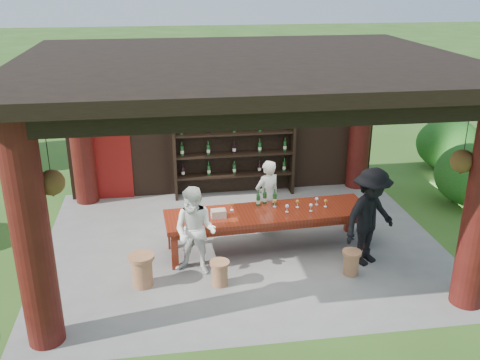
{
  "coord_description": "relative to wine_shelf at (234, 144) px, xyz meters",
  "views": [
    {
      "loc": [
        -1.39,
        -8.9,
        4.81
      ],
      "look_at": [
        0.0,
        0.4,
        1.15
      ],
      "focal_mm": 40.0,
      "sensor_mm": 36.0,
      "label": 1
    }
  ],
  "objects": [
    {
      "name": "host",
      "position": [
        0.37,
        -2.01,
        -0.46
      ],
      "size": [
        0.64,
        0.55,
        1.5
      ],
      "primitive_type": "imported",
      "rotation": [
        0.0,
        0.0,
        3.56
      ],
      "color": "white",
      "rests_on": "ground"
    },
    {
      "name": "stool_near_right",
      "position": [
        1.48,
        -3.78,
        -0.98
      ],
      "size": [
        0.33,
        0.33,
        0.43
      ],
      "rotation": [
        0.0,
        0.0,
        -0.01
      ],
      "color": "#9A5A3D",
      "rests_on": "ground"
    },
    {
      "name": "stool_near_left",
      "position": [
        -0.77,
        -3.79,
        -0.98
      ],
      "size": [
        0.33,
        0.33,
        0.43
      ],
      "rotation": [
        0.0,
        0.0,
        -0.09
      ],
      "color": "#9A5A3D",
      "rests_on": "ground"
    },
    {
      "name": "tasting_table",
      "position": [
        0.25,
        -2.68,
        -0.57
      ],
      "size": [
        3.8,
        1.18,
        0.75
      ],
      "rotation": [
        0.0,
        0.0,
        0.06
      ],
      "color": "#5C1F0D",
      "rests_on": "ground"
    },
    {
      "name": "napkin_basket",
      "position": [
        -0.67,
        -2.78,
        -0.39
      ],
      "size": [
        0.27,
        0.2,
        0.14
      ],
      "primitive_type": "cube",
      "rotation": [
        0.0,
        0.0,
        0.06
      ],
      "color": "#BF6672",
      "rests_on": "tasting_table"
    },
    {
      "name": "wine_shelf",
      "position": [
        0.0,
        0.0,
        0.0
      ],
      "size": [
        2.74,
        0.42,
        2.41
      ],
      "color": "black",
      "rests_on": "ground"
    },
    {
      "name": "pavilion",
      "position": [
        -0.19,
        -2.02,
        0.92
      ],
      "size": [
        7.5,
        6.0,
        3.6
      ],
      "color": "slate",
      "rests_on": "ground"
    },
    {
      "name": "table_bottles",
      "position": [
        0.27,
        -2.36,
        -0.3
      ],
      "size": [
        0.39,
        0.16,
        0.31
      ],
      "color": "#194C1E",
      "rests_on": "tasting_table"
    },
    {
      "name": "trees",
      "position": [
        3.44,
        -0.49,
        2.16
      ],
      "size": [
        22.98,
        10.14,
        4.8
      ],
      "color": "#3F2819",
      "rests_on": "ground"
    },
    {
      "name": "stool_far_left",
      "position": [
        -2.02,
        -3.62,
        -0.91
      ],
      "size": [
        0.43,
        0.43,
        0.56
      ],
      "rotation": [
        0.0,
        0.0,
        -0.18
      ],
      "color": "#9A5A3D",
      "rests_on": "ground"
    },
    {
      "name": "ground",
      "position": [
        -0.17,
        -2.45,
        -1.21
      ],
      "size": [
        90.0,
        90.0,
        0.0
      ],
      "primitive_type": "plane",
      "color": "#2D5119",
      "rests_on": "ground"
    },
    {
      "name": "guest_woman",
      "position": [
        -1.12,
        -3.33,
        -0.43
      ],
      "size": [
        0.93,
        0.85,
        1.55
      ],
      "primitive_type": "imported",
      "rotation": [
        0.0,
        0.0,
        -0.42
      ],
      "color": "white",
      "rests_on": "ground"
    },
    {
      "name": "table_glasses",
      "position": [
        0.72,
        -2.6,
        -0.38
      ],
      "size": [
        1.81,
        0.35,
        0.15
      ],
      "color": "silver",
      "rests_on": "tasting_table"
    },
    {
      "name": "shrubs",
      "position": [
        1.32,
        -2.3,
        -0.64
      ],
      "size": [
        14.97,
        7.58,
        1.36
      ],
      "color": "#194C14",
      "rests_on": "ground"
    },
    {
      "name": "guest_man",
      "position": [
        1.89,
        -3.44,
        -0.32
      ],
      "size": [
        1.32,
        1.12,
        1.77
      ],
      "primitive_type": "imported",
      "rotation": [
        0.0,
        0.0,
        0.5
      ],
      "color": "black",
      "rests_on": "ground"
    }
  ]
}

